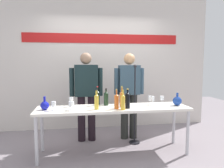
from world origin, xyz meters
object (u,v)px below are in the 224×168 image
object	(u,v)px
wine_bottle_7	(106,98)
wine_glass_right_0	(150,98)
presenter_right	(129,91)
microphone_stand	(135,118)
presenter_left	(86,91)
wine_glass_left_2	(71,100)
wine_glass_left_1	(70,104)
wine_bottle_0	(97,101)
wine_glass_right_1	(162,98)
wine_bottle_2	(123,102)
wine_bottle_3	(98,97)
wine_bottle_4	(122,97)
wine_bottle_5	(128,100)
wine_bottle_6	(117,101)
wine_glass_left_3	(54,104)
wine_glass_left_0	(72,104)
wine_glass_right_2	(153,99)
display_table	(113,111)
decanter_blue_right	(177,101)
wine_bottle_1	(122,98)

from	to	relation	value
wine_bottle_7	wine_glass_right_0	world-z (taller)	wine_bottle_7
presenter_right	microphone_stand	size ratio (longest dim) A/B	1.14
presenter_left	wine_glass_left_2	distance (m)	0.54
wine_glass_left_1	wine_bottle_0	bearing A→B (deg)	8.39
wine_glass_right_1	wine_bottle_2	bearing A→B (deg)	-157.03
wine_glass_left_2	wine_bottle_0	bearing A→B (deg)	-35.49
wine_glass_left_1	wine_glass_right_0	xyz separation A→B (m)	(1.32, 0.31, 0.00)
wine_bottle_3	wine_bottle_4	world-z (taller)	wine_bottle_3
wine_bottle_5	wine_bottle_7	xyz separation A→B (m)	(-0.30, 0.29, -0.01)
wine_bottle_0	wine_bottle_7	size ratio (longest dim) A/B	1.09
wine_bottle_5	wine_bottle_3	bearing A→B (deg)	143.36
wine_bottle_3	wine_glass_left_1	distance (m)	0.58
wine_bottle_4	wine_glass_left_2	bearing A→B (deg)	-177.47
wine_bottle_6	wine_glass_left_3	world-z (taller)	wine_bottle_6
wine_bottle_2	wine_glass_left_2	distance (m)	0.86
wine_bottle_4	presenter_left	bearing A→B (deg)	143.13
presenter_left	wine_glass_left_1	xyz separation A→B (m)	(-0.26, -0.80, -0.09)
wine_bottle_3	wine_glass_left_0	xyz separation A→B (m)	(-0.41, -0.28, -0.04)
wine_glass_left_0	wine_glass_right_0	world-z (taller)	wine_glass_right_0
presenter_right	wine_glass_right_2	distance (m)	0.64
wine_bottle_5	presenter_right	bearing A→B (deg)	74.86
presenter_right	wine_glass_right_2	size ratio (longest dim) A/B	10.54
wine_bottle_0	wine_bottle_4	world-z (taller)	wine_bottle_4
wine_bottle_2	wine_bottle_3	world-z (taller)	wine_bottle_3
wine_bottle_5	presenter_left	bearing A→B (deg)	129.30
wine_bottle_0	wine_glass_right_1	bearing A→B (deg)	11.11
wine_glass_left_0	display_table	bearing A→B (deg)	6.08
wine_bottle_0	wine_glass_left_0	size ratio (longest dim) A/B	2.43
wine_bottle_0	presenter_left	bearing A→B (deg)	99.50
presenter_right	wine_glass_left_3	distance (m)	1.51
microphone_stand	wine_bottle_3	bearing A→B (deg)	-167.20
wine_bottle_4	wine_glass_right_0	xyz separation A→B (m)	(0.48, -0.06, -0.02)
decanter_blue_right	wine_bottle_0	world-z (taller)	wine_bottle_0
wine_bottle_6	wine_glass_left_0	world-z (taller)	wine_bottle_6
wine_bottle_0	microphone_stand	size ratio (longest dim) A/B	0.21
wine_bottle_3	wine_bottle_4	size ratio (longest dim) A/B	1.01
wine_bottle_1	wine_bottle_3	size ratio (longest dim) A/B	1.02
wine_glass_left_1	wine_bottle_4	bearing A→B (deg)	23.70
wine_bottle_0	wine_glass_left_1	size ratio (longest dim) A/B	2.15
presenter_right	wine_bottle_2	distance (m)	0.89
presenter_right	wine_glass_left_0	size ratio (longest dim) A/B	12.92
wine_glass_left_1	wine_glass_left_2	size ratio (longest dim) A/B	0.95
wine_bottle_4	wine_glass_left_3	distance (m)	1.13
presenter_right	wine_bottle_0	world-z (taller)	presenter_right
wine_glass_left_2	wine_glass_right_0	distance (m)	1.32
wine_bottle_2	wine_glass_left_1	bearing A→B (deg)	177.33
decanter_blue_right	wine_bottle_1	bearing A→B (deg)	177.75
wine_glass_right_1	wine_glass_right_2	world-z (taller)	wine_glass_right_2
wine_bottle_4	wine_glass_right_1	world-z (taller)	wine_bottle_4
wine_glass_left_2	wine_glass_right_2	size ratio (longest dim) A/B	0.97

